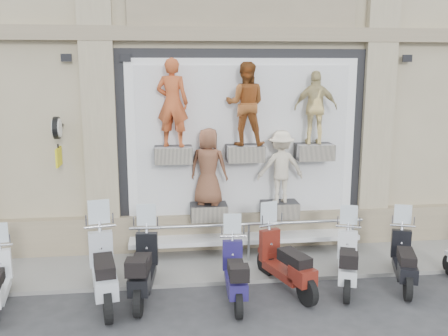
{
  "coord_description": "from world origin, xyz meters",
  "views": [
    {
      "loc": [
        -1.74,
        -7.96,
        4.18
      ],
      "look_at": [
        -0.54,
        1.9,
        2.15
      ],
      "focal_mm": 40.0,
      "sensor_mm": 36.0,
      "label": 1
    }
  ],
  "objects_px": {
    "scooter_g": "(348,251)",
    "scooter_e": "(235,262)",
    "scooter_f": "(286,251)",
    "scooter_h": "(405,250)",
    "scooter_c": "(103,257)",
    "scooter_d": "(143,256)",
    "guard_rail": "(249,244)",
    "clock_sign_bracket": "(57,135)"
  },
  "relations": [
    {
      "from": "scooter_c",
      "to": "scooter_g",
      "type": "relative_size",
      "value": 1.17
    },
    {
      "from": "guard_rail",
      "to": "scooter_f",
      "type": "xyz_separation_m",
      "value": [
        0.48,
        -1.33,
        0.33
      ]
    },
    {
      "from": "scooter_f",
      "to": "scooter_g",
      "type": "bearing_deg",
      "value": -20.68
    },
    {
      "from": "scooter_d",
      "to": "scooter_h",
      "type": "height_order",
      "value": "scooter_d"
    },
    {
      "from": "scooter_d",
      "to": "scooter_g",
      "type": "relative_size",
      "value": 1.08
    },
    {
      "from": "scooter_c",
      "to": "scooter_f",
      "type": "xyz_separation_m",
      "value": [
        3.35,
        0.09,
        -0.07
      ]
    },
    {
      "from": "scooter_e",
      "to": "clock_sign_bracket",
      "type": "bearing_deg",
      "value": 150.9
    },
    {
      "from": "scooter_e",
      "to": "guard_rail",
      "type": "bearing_deg",
      "value": 74.93
    },
    {
      "from": "scooter_c",
      "to": "scooter_f",
      "type": "bearing_deg",
      "value": -8.58
    },
    {
      "from": "scooter_c",
      "to": "scooter_g",
      "type": "xyz_separation_m",
      "value": [
        4.54,
        0.06,
        -0.13
      ]
    },
    {
      "from": "guard_rail",
      "to": "scooter_c",
      "type": "distance_m",
      "value": 3.23
    },
    {
      "from": "guard_rail",
      "to": "scooter_c",
      "type": "relative_size",
      "value": 2.38
    },
    {
      "from": "scooter_e",
      "to": "scooter_h",
      "type": "height_order",
      "value": "scooter_e"
    },
    {
      "from": "scooter_h",
      "to": "guard_rail",
      "type": "bearing_deg",
      "value": 172.46
    },
    {
      "from": "scooter_c",
      "to": "scooter_f",
      "type": "height_order",
      "value": "scooter_c"
    },
    {
      "from": "scooter_f",
      "to": "scooter_g",
      "type": "height_order",
      "value": "scooter_f"
    },
    {
      "from": "scooter_h",
      "to": "clock_sign_bracket",
      "type": "bearing_deg",
      "value": -176.53
    },
    {
      "from": "scooter_e",
      "to": "scooter_g",
      "type": "xyz_separation_m",
      "value": [
        2.2,
        0.28,
        0.01
      ]
    },
    {
      "from": "guard_rail",
      "to": "scooter_c",
      "type": "bearing_deg",
      "value": -153.65
    },
    {
      "from": "scooter_c",
      "to": "scooter_e",
      "type": "bearing_deg",
      "value": -15.39
    },
    {
      "from": "scooter_d",
      "to": "scooter_h",
      "type": "distance_m",
      "value": 4.97
    },
    {
      "from": "clock_sign_bracket",
      "to": "scooter_d",
      "type": "xyz_separation_m",
      "value": [
        1.73,
        -1.78,
        -2.0
      ]
    },
    {
      "from": "scooter_d",
      "to": "scooter_e",
      "type": "height_order",
      "value": "scooter_d"
    },
    {
      "from": "scooter_f",
      "to": "scooter_h",
      "type": "relative_size",
      "value": 1.08
    },
    {
      "from": "scooter_c",
      "to": "clock_sign_bracket",
      "type": "bearing_deg",
      "value": 108.45
    },
    {
      "from": "scooter_f",
      "to": "scooter_h",
      "type": "xyz_separation_m",
      "value": [
        2.32,
        -0.07,
        -0.06
      ]
    },
    {
      "from": "scooter_g",
      "to": "scooter_d",
      "type": "bearing_deg",
      "value": -160.69
    },
    {
      "from": "scooter_c",
      "to": "scooter_d",
      "type": "height_order",
      "value": "scooter_c"
    },
    {
      "from": "scooter_c",
      "to": "scooter_d",
      "type": "xyz_separation_m",
      "value": [
        0.69,
        0.11,
        -0.06
      ]
    },
    {
      "from": "clock_sign_bracket",
      "to": "scooter_e",
      "type": "distance_m",
      "value": 4.48
    },
    {
      "from": "scooter_c",
      "to": "scooter_h",
      "type": "height_order",
      "value": "scooter_c"
    },
    {
      "from": "scooter_g",
      "to": "scooter_e",
      "type": "bearing_deg",
      "value": -152.82
    },
    {
      "from": "clock_sign_bracket",
      "to": "scooter_f",
      "type": "distance_m",
      "value": 5.14
    },
    {
      "from": "scooter_d",
      "to": "scooter_f",
      "type": "distance_m",
      "value": 2.65
    },
    {
      "from": "guard_rail",
      "to": "clock_sign_bracket",
      "type": "xyz_separation_m",
      "value": [
        -3.9,
        0.47,
        2.34
      ]
    },
    {
      "from": "scooter_f",
      "to": "scooter_g",
      "type": "xyz_separation_m",
      "value": [
        1.2,
        -0.03,
        -0.05
      ]
    },
    {
      "from": "scooter_d",
      "to": "scooter_f",
      "type": "relative_size",
      "value": 1.01
    },
    {
      "from": "guard_rail",
      "to": "scooter_d",
      "type": "height_order",
      "value": "scooter_d"
    },
    {
      "from": "guard_rail",
      "to": "scooter_f",
      "type": "relative_size",
      "value": 2.6
    },
    {
      "from": "scooter_d",
      "to": "scooter_c",
      "type": "bearing_deg",
      "value": -165.72
    },
    {
      "from": "guard_rail",
      "to": "scooter_e",
      "type": "height_order",
      "value": "scooter_e"
    },
    {
      "from": "scooter_e",
      "to": "scooter_f",
      "type": "xyz_separation_m",
      "value": [
        1.01,
        0.31,
        0.06
      ]
    }
  ]
}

